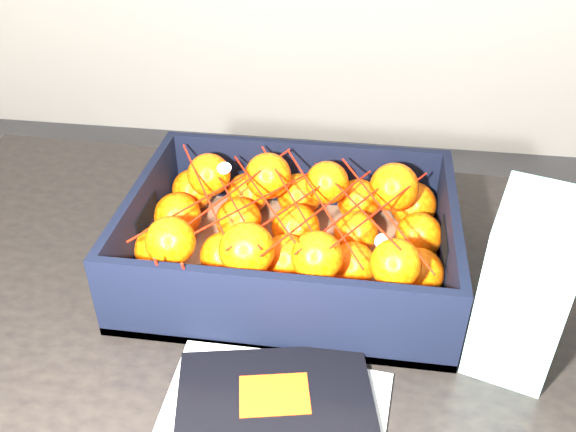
# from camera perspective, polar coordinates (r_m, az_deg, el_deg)

# --- Properties ---
(table) EXTENTS (1.22, 0.83, 0.75)m
(table) POSITION_cam_1_polar(r_m,az_deg,el_deg) (0.87, -1.82, -13.60)
(table) COLOR black
(table) RESTS_ON ground
(produce_crate) EXTENTS (0.43, 0.32, 0.12)m
(produce_crate) POSITION_cam_1_polar(r_m,az_deg,el_deg) (0.84, 0.29, -3.02)
(produce_crate) COLOR olive
(produce_crate) RESTS_ON table
(clementine_heap) EXTENTS (0.41, 0.30, 0.12)m
(clementine_heap) POSITION_cam_1_polar(r_m,az_deg,el_deg) (0.83, 0.22, -1.67)
(clementine_heap) COLOR #F85305
(clementine_heap) RESTS_ON produce_crate
(mesh_net) EXTENTS (0.36, 0.29, 0.09)m
(mesh_net) POSITION_cam_1_polar(r_m,az_deg,el_deg) (0.79, -0.31, 0.97)
(mesh_net) COLOR red
(mesh_net) RESTS_ON clementine_heap
(retail_carton) EXTENTS (0.12, 0.15, 0.20)m
(retail_carton) POSITION_cam_1_polar(r_m,az_deg,el_deg) (0.74, 21.07, -5.84)
(retail_carton) COLOR silver
(retail_carton) RESTS_ON table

